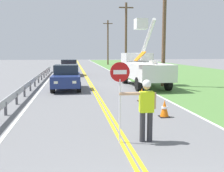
{
  "coord_description": "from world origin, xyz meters",
  "views": [
    {
      "loc": [
        -1.48,
        -2.91,
        2.64
      ],
      "look_at": [
        0.16,
        8.01,
        1.2
      ],
      "focal_mm": 43.25,
      "sensor_mm": 36.0,
      "label": 1
    }
  ],
  "objects": [
    {
      "name": "oncoming_sedan_nearest",
      "position": [
        -1.84,
        15.63,
        0.83
      ],
      "size": [
        1.99,
        4.14,
        1.7
      ],
      "color": "navy",
      "rests_on": "ground"
    },
    {
      "name": "utility_pole_mid",
      "position": [
        5.32,
        30.56,
        4.45
      ],
      "size": [
        1.8,
        0.28,
        8.53
      ],
      "color": "brown",
      "rests_on": "ground"
    },
    {
      "name": "traffic_cone_mid",
      "position": [
        2.16,
        10.72,
        0.34
      ],
      "size": [
        0.4,
        0.4,
        0.7
      ],
      "color": "orange",
      "rests_on": "ground"
    },
    {
      "name": "centerline_yellow_left",
      "position": [
        -0.09,
        20.0,
        0.01
      ],
      "size": [
        0.11,
        110.0,
        0.01
      ],
      "primitive_type": "cube",
      "color": "yellow",
      "rests_on": "ground"
    },
    {
      "name": "centerline_yellow_right",
      "position": [
        0.09,
        20.0,
        0.01
      ],
      "size": [
        0.11,
        110.0,
        0.01
      ],
      "primitive_type": "cube",
      "color": "yellow",
      "rests_on": "ground"
    },
    {
      "name": "stop_sign_paddle",
      "position": [
        -0.14,
        4.52,
        1.71
      ],
      "size": [
        0.56,
        0.04,
        2.33
      ],
      "color": "silver",
      "rests_on": "ground"
    },
    {
      "name": "utility_bucket_truck",
      "position": [
        3.87,
        16.87,
        1.4
      ],
      "size": [
        2.67,
        6.85,
        5.09
      ],
      "color": "silver",
      "rests_on": "ground"
    },
    {
      "name": "flagger_worker",
      "position": [
        0.63,
        4.51,
        1.05
      ],
      "size": [
        1.09,
        0.25,
        1.83
      ],
      "color": "#2D2D33",
      "rests_on": "ground"
    },
    {
      "name": "edge_line_left",
      "position": [
        -3.6,
        20.0,
        0.01
      ],
      "size": [
        0.12,
        110.0,
        0.01
      ],
      "primitive_type": "cube",
      "color": "silver",
      "rests_on": "ground"
    },
    {
      "name": "grass_verge_right",
      "position": [
        11.6,
        20.0,
        0.0
      ],
      "size": [
        16.0,
        110.0,
        0.01
      ],
      "primitive_type": "cube",
      "color": "#517F3D",
      "rests_on": "ground"
    },
    {
      "name": "utility_pole_far",
      "position": [
        5.49,
        48.74,
        4.37
      ],
      "size": [
        1.8,
        0.28,
        8.38
      ],
      "color": "brown",
      "rests_on": "ground"
    },
    {
      "name": "oncoming_sedan_second",
      "position": [
        -1.73,
        26.57,
        0.83
      ],
      "size": [
        1.99,
        4.14,
        1.7
      ],
      "color": "maroon",
      "rests_on": "ground"
    },
    {
      "name": "traffic_cone_lead",
      "position": [
        2.18,
        7.26,
        0.34
      ],
      "size": [
        0.4,
        0.4,
        0.7
      ],
      "color": "orange",
      "rests_on": "ground"
    },
    {
      "name": "utility_pole_near",
      "position": [
        5.32,
        16.49,
        4.15
      ],
      "size": [
        1.8,
        0.28,
        7.95
      ],
      "color": "brown",
      "rests_on": "ground"
    },
    {
      "name": "edge_line_right",
      "position": [
        3.6,
        20.0,
        0.01
      ],
      "size": [
        0.12,
        110.0,
        0.01
      ],
      "primitive_type": "cube",
      "color": "silver",
      "rests_on": "ground"
    },
    {
      "name": "guardrail_left_shoulder",
      "position": [
        -4.2,
        16.51,
        0.52
      ],
      "size": [
        0.1,
        32.0,
        0.71
      ],
      "color": "#9EA0A3",
      "rests_on": "ground"
    }
  ]
}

